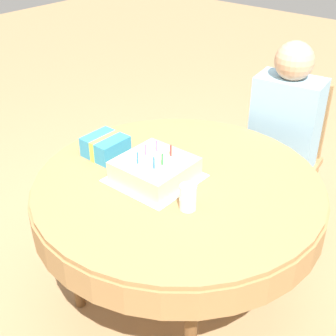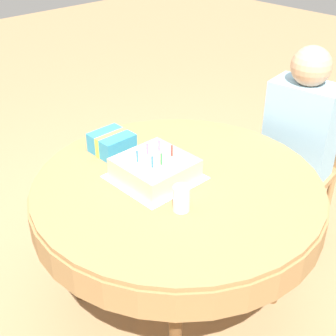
# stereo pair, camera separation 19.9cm
# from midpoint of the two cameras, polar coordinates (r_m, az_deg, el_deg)

# --- Properties ---
(ground_plane) EXTENTS (12.00, 12.00, 0.00)m
(ground_plane) POSITION_cam_midpoint_polar(r_m,az_deg,el_deg) (2.46, 3.41, -15.66)
(ground_plane) COLOR #A37F56
(dining_table) EXTENTS (1.26, 1.26, 0.71)m
(dining_table) POSITION_cam_midpoint_polar(r_m,az_deg,el_deg) (2.05, 3.95, -3.65)
(dining_table) COLOR #9E7547
(dining_table) RESTS_ON ground_plane
(chair) EXTENTS (0.44, 0.44, 0.88)m
(chair) POSITION_cam_midpoint_polar(r_m,az_deg,el_deg) (2.76, 17.88, 0.93)
(chair) COLOR #A37A4C
(chair) RESTS_ON ground_plane
(person) EXTENTS (0.38, 0.33, 1.13)m
(person) POSITION_cam_midpoint_polar(r_m,az_deg,el_deg) (2.59, 17.84, 4.13)
(person) COLOR tan
(person) RESTS_ON ground_plane
(napkin) EXTENTS (0.34, 0.34, 0.00)m
(napkin) POSITION_cam_midpoint_polar(r_m,az_deg,el_deg) (2.03, 1.23, -1.22)
(napkin) COLOR white
(napkin) RESTS_ON dining_table
(birthday_cake) EXTENTS (0.29, 0.29, 0.14)m
(birthday_cake) POSITION_cam_midpoint_polar(r_m,az_deg,el_deg) (2.00, 1.24, -0.12)
(birthday_cake) COLOR beige
(birthday_cake) RESTS_ON dining_table
(drinking_glass) EXTENTS (0.07, 0.07, 0.11)m
(drinking_glass) POSITION_cam_midpoint_polar(r_m,az_deg,el_deg) (1.81, 4.80, -3.83)
(drinking_glass) COLOR silver
(drinking_glass) RESTS_ON dining_table
(gift_box) EXTENTS (0.17, 0.18, 0.10)m
(gift_box) POSITION_cam_midpoint_polar(r_m,az_deg,el_deg) (2.21, -4.31, 3.00)
(gift_box) COLOR teal
(gift_box) RESTS_ON dining_table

